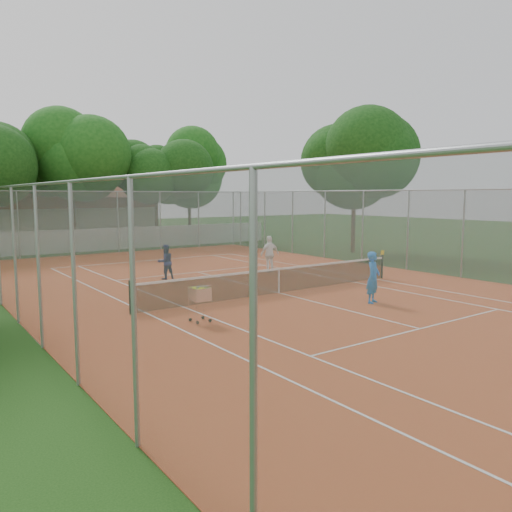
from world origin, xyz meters
TOP-DOWN VIEW (x-y plane):
  - ground at (0.00, 0.00)m, footprint 120.00×120.00m
  - court_pad at (0.00, 0.00)m, footprint 18.00×34.00m
  - court_lines at (0.00, 0.00)m, footprint 10.98×23.78m
  - tennis_net at (0.00, 0.00)m, footprint 11.88×0.10m
  - perimeter_fence at (0.00, 0.00)m, footprint 18.00×34.00m
  - boundary_wall at (0.00, 19.00)m, footprint 26.00×0.30m
  - clubhouse at (-2.00, 29.00)m, footprint 16.40×9.00m
  - tropical_trees at (0.00, 22.00)m, footprint 29.00×19.00m
  - player_near at (1.56, -3.30)m, footprint 0.77×0.65m
  - player_far_left at (-2.13, 5.46)m, footprint 0.75×0.59m
  - player_far_right at (2.88, 4.37)m, footprint 1.05×0.46m
  - ball_hopper at (-4.64, -2.13)m, footprint 0.70×0.70m

SIDE VIEW (x-z plane):
  - ground at x=0.00m, z-range 0.00..0.00m
  - court_pad at x=0.00m, z-range 0.00..0.02m
  - court_lines at x=0.00m, z-range 0.02..0.03m
  - tennis_net at x=0.00m, z-range 0.02..1.00m
  - ball_hopper at x=-4.64m, z-range 0.02..1.16m
  - boundary_wall at x=0.00m, z-range 0.00..1.50m
  - player_far_left at x=-2.13m, z-range 0.02..1.57m
  - player_far_right at x=2.88m, z-range 0.02..1.80m
  - player_near at x=1.56m, z-range 0.02..1.81m
  - perimeter_fence at x=0.00m, z-range 0.00..4.00m
  - clubhouse at x=-2.00m, z-range 0.00..4.40m
  - tropical_trees at x=0.00m, z-range 0.00..10.00m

